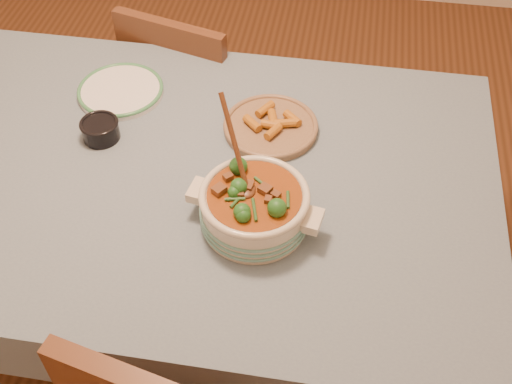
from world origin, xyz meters
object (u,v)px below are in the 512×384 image
condiment_bowl (100,129)px  stew_casserole (254,205)px  dining_table (180,193)px  fried_plate (271,125)px  white_plate (121,90)px  chair_far (192,95)px

condiment_bowl → stew_casserole: bearing=-26.7°
dining_table → condiment_bowl: 0.28m
fried_plate → stew_casserole: bearing=-88.3°
dining_table → white_plate: 0.38m
dining_table → fried_plate: bearing=41.4°
fried_plate → condiment_bowl: bearing=-167.1°
white_plate → dining_table: bearing=-49.6°
stew_casserole → fried_plate: 0.34m
stew_casserole → condiment_bowl: size_ratio=2.46×
fried_plate → chair_far: size_ratio=0.34×
white_plate → condiment_bowl: 0.19m
white_plate → condiment_bowl: condiment_bowl is taller
stew_casserole → condiment_bowl: 0.52m
dining_table → chair_far: chair_far is taller
dining_table → chair_far: size_ratio=2.00×
condiment_bowl → fried_plate: bearing=12.9°
condiment_bowl → chair_far: chair_far is taller
dining_table → stew_casserole: size_ratio=5.03×
dining_table → condiment_bowl: bearing=159.0°
condiment_bowl → fried_plate: size_ratio=0.47×
fried_plate → white_plate: bearing=169.2°
white_plate → condiment_bowl: size_ratio=2.20×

